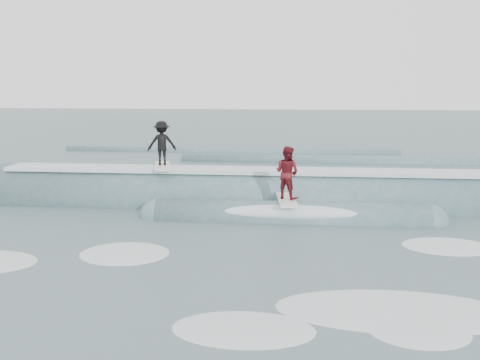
{
  "coord_description": "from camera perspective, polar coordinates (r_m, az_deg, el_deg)",
  "views": [
    {
      "loc": [
        1.83,
        -12.57,
        4.5
      ],
      "look_at": [
        0.0,
        5.98,
        1.1
      ],
      "focal_mm": 40.0,
      "sensor_mm": 36.0,
      "label": 1
    }
  ],
  "objects": [
    {
      "name": "surfer_red",
      "position": [
        17.61,
        5.04,
        0.5
      ],
      "size": [
        1.06,
        2.05,
        1.83
      ],
      "color": "silver",
      "rests_on": "ground"
    },
    {
      "name": "far_swells",
      "position": [
        30.65,
        1.19,
        1.89
      ],
      "size": [
        36.72,
        8.65,
        0.8
      ],
      "color": "#3D5F66",
      "rests_on": "ground"
    },
    {
      "name": "ground",
      "position": [
        13.48,
        -2.52,
        -9.17
      ],
      "size": [
        160.0,
        160.0,
        0.0
      ],
      "primitive_type": "plane",
      "color": "#3B5456",
      "rests_on": "ground"
    },
    {
      "name": "whitewater",
      "position": [
        12.13,
        3.67,
        -11.46
      ],
      "size": [
        14.61,
        7.24,
        0.1
      ],
      "color": "white",
      "rests_on": "ground"
    },
    {
      "name": "breaking_wave",
      "position": [
        19.81,
        0.93,
        -2.69
      ],
      "size": [
        22.09,
        4.06,
        2.57
      ],
      "color": "#3D5F66",
      "rests_on": "ground"
    },
    {
      "name": "surfer_black",
      "position": [
        20.28,
        -8.33,
        3.7
      ],
      "size": [
        1.18,
        2.07,
        1.75
      ],
      "color": "silver",
      "rests_on": "ground"
    }
  ]
}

